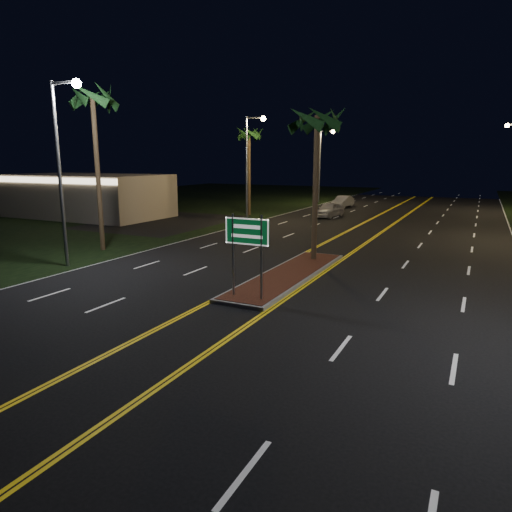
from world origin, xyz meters
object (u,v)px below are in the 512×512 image
Objects in this scene: commercial_building at (88,196)px; palm_left_near at (93,99)px; streetlight_left_near at (63,153)px; palm_left_far at (249,134)px; highway_sign at (247,239)px; streetlight_left_far at (323,157)px; car_near at (329,209)px; streetlight_left_mid at (251,156)px; median_island at (289,275)px; palm_median at (317,120)px; car_far at (343,201)px.

palm_left_near reaches higher than commercial_building.
streetlight_left_near is 24.19m from palm_left_far.
streetlight_left_far is (-10.61, 41.20, 3.25)m from highway_sign.
car_near is (20.83, 9.74, -1.18)m from commercial_building.
highway_sign is at bearing -63.41° from streetlight_left_mid.
palm_left_near is (13.50, -11.99, 6.68)m from commercial_building.
median_island is 12.36m from streetlight_left_near.
palm_left_far is 10.45m from car_near.
palm_median is at bearing 90.00° from median_island.
streetlight_left_near is at bearing -46.10° from commercial_building.
palm_left_near reaches higher than car_far.
highway_sign is at bearing -33.48° from commercial_building.
palm_median is at bearing -20.05° from commercial_building.
palm_left_far is at bearing 116.92° from highway_sign.
streetlight_left_mid reaches higher than median_island.
palm_left_near reaches higher than palm_left_far.
commercial_building is 3.05× the size of car_near.
palm_median is 12.82m from palm_left_near.
streetlight_left_far is at bearing 82.22° from palm_left_far.
palm_median is 0.85× the size of palm_left_near.
palm_left_near reaches higher than streetlight_left_mid.
median_island is at bearing -26.55° from commercial_building.
median_island is 1.16× the size of palm_left_far.
car_near is at bearing 25.05° from commercial_building.
streetlight_left_near is at bearing -94.43° from car_near.
palm_left_far is at bearing -159.73° from car_near.
streetlight_left_mid is 0.92× the size of palm_left_near.
highway_sign reaches higher than median_island.
streetlight_left_near is at bearing -90.00° from streetlight_left_mid.
palm_median is at bearing -72.42° from streetlight_left_far.
median_island is 15.20m from palm_left_near.
palm_median is at bearing -71.83° from car_far.
streetlight_left_mid is at bearing -126.04° from car_near.
palm_left_far is (-12.80, 21.00, 7.66)m from median_island.
streetlight_left_mid is at bearing 121.98° from median_island.
palm_left_far reaches higher than palm_median.
palm_left_near is 1.99× the size of car_near.
commercial_building reaches higher than highway_sign.
palm_left_far reaches higher than median_island.
streetlight_left_mid is at bearing 83.27° from palm_left_near.
highway_sign is 0.36× the size of streetlight_left_mid.
streetlight_left_mid is at bearing -61.33° from palm_left_far.
streetlight_left_near reaches higher than car_near.
streetlight_left_mid is at bearing 116.59° from highway_sign.
streetlight_left_far is at bearing 90.00° from streetlight_left_mid.
median_island is 1.23× the size of palm_median.
commercial_building is 22.49m from streetlight_left_near.
streetlight_left_near is 1.00× the size of streetlight_left_mid.
car_near is at bearing 46.44° from streetlight_left_mid.
car_near is 1.09× the size of car_far.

